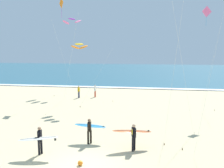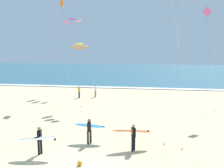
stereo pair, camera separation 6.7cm
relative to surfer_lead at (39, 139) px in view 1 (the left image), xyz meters
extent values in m
cube|color=#2D6075|center=(2.89, 54.69, -1.01)|extent=(160.00, 60.00, 0.08)
cube|color=white|center=(2.89, 24.99, -0.96)|extent=(160.00, 1.36, 0.01)
cylinder|color=black|center=(-0.07, 0.08, -0.61)|extent=(0.13, 0.13, 0.88)
cylinder|color=black|center=(0.00, 0.26, -0.61)|extent=(0.13, 0.13, 0.88)
cube|color=black|center=(-0.03, 0.17, 0.13)|extent=(0.26, 0.37, 0.60)
cube|color=blue|center=(-0.14, 0.15, 0.17)|extent=(0.05, 0.20, 0.32)
sphere|color=#A87A59|center=(-0.03, 0.17, 0.55)|extent=(0.21, 0.21, 0.21)
cylinder|color=black|center=(0.01, -0.06, 0.24)|extent=(0.09, 0.09, 0.26)
cylinder|color=black|center=(-0.03, -0.16, 0.11)|extent=(0.26, 0.13, 0.14)
cylinder|color=black|center=(-0.08, 0.39, 0.09)|extent=(0.09, 0.09, 0.56)
ellipsoid|color=white|center=(0.04, -0.18, 0.07)|extent=(2.38, 0.93, 0.23)
cube|color=#333333|center=(0.04, -0.18, 0.11)|extent=(2.01, 0.41, 0.15)
cube|color=#262628|center=(1.00, 0.00, 0.00)|extent=(0.12, 0.03, 0.14)
cylinder|color=black|center=(2.42, 2.08, -0.61)|extent=(0.13, 0.13, 0.88)
cylinder|color=black|center=(2.56, 2.25, -0.61)|extent=(0.13, 0.13, 0.88)
cube|color=black|center=(2.49, 2.16, 0.13)|extent=(0.22, 0.35, 0.60)
cube|color=red|center=(2.38, 2.16, 0.17)|extent=(0.02, 0.20, 0.32)
sphere|color=brown|center=(2.49, 2.16, 0.55)|extent=(0.21, 0.21, 0.21)
cylinder|color=black|center=(2.50, 1.93, 0.09)|extent=(0.09, 0.09, 0.56)
cylinder|color=black|center=(2.47, 2.39, 0.24)|extent=(0.09, 0.09, 0.26)
cylinder|color=black|center=(2.41, 2.48, 0.11)|extent=(0.26, 0.09, 0.14)
ellipsoid|color=#3399D8|center=(2.47, 2.52, 0.07)|extent=(2.16, 0.71, 0.22)
cube|color=#333333|center=(2.47, 2.52, 0.11)|extent=(1.87, 0.13, 0.14)
cube|color=#262628|center=(3.36, 2.58, 0.00)|extent=(0.12, 0.02, 0.14)
cylinder|color=black|center=(5.40, 1.42, -0.61)|extent=(0.13, 0.13, 0.88)
cylinder|color=black|center=(5.50, 1.62, -0.61)|extent=(0.13, 0.13, 0.88)
cube|color=black|center=(5.45, 1.52, 0.13)|extent=(0.30, 0.39, 0.60)
cube|color=yellow|center=(5.35, 1.48, 0.17)|extent=(0.08, 0.19, 0.32)
sphere|color=tan|center=(5.45, 1.52, 0.55)|extent=(0.21, 0.21, 0.21)
cylinder|color=black|center=(5.53, 1.30, 0.09)|extent=(0.09, 0.09, 0.56)
cylinder|color=black|center=(5.37, 1.74, 0.24)|extent=(0.09, 0.09, 0.26)
cylinder|color=black|center=(5.29, 1.80, 0.11)|extent=(0.26, 0.16, 0.14)
ellipsoid|color=orange|center=(5.33, 1.86, 0.07)|extent=(2.59, 1.35, 0.31)
cube|color=#333333|center=(5.33, 1.86, 0.11)|extent=(2.13, 0.78, 0.22)
cube|color=#262628|center=(6.35, 2.22, 0.00)|extent=(0.12, 0.05, 0.14)
cube|color=orange|center=(-4.09, 15.42, 10.62)|extent=(0.85, 0.99, 1.27)
cylinder|color=purple|center=(-4.09, 15.42, 9.43)|extent=(0.02, 0.02, 1.11)
cylinder|color=silver|center=(-2.53, 13.59, 3.96)|extent=(3.15, 3.68, 9.82)
cylinder|color=brown|center=(-0.96, 11.76, -1.00)|extent=(0.06, 0.06, 0.10)
ellipsoid|color=pink|center=(-3.57, 20.35, 9.00)|extent=(1.01, 1.47, 0.62)
ellipsoid|color=purple|center=(-4.59, 20.77, 9.42)|extent=(1.01, 1.47, 0.20)
ellipsoid|color=pink|center=(-5.60, 21.19, 9.00)|extent=(1.01, 1.47, 0.62)
cylinder|color=silver|center=(-5.35, 18.93, 3.98)|extent=(1.53, 3.69, 9.85)
cylinder|color=brown|center=(-6.11, 17.09, -1.00)|extent=(0.06, 0.06, 0.10)
cube|color=pink|center=(11.62, 11.74, 8.70)|extent=(0.97, 0.41, 1.04)
cylinder|color=#2D99DB|center=(11.62, 11.74, 7.78)|extent=(0.02, 0.02, 0.81)
cylinder|color=silver|center=(12.34, 12.02, 3.22)|extent=(1.44, 0.58, 8.32)
cylinder|color=brown|center=(13.05, 12.31, -1.00)|extent=(0.06, 0.06, 0.10)
cylinder|color=silver|center=(8.53, 3.86, 3.99)|extent=(2.26, 2.33, 9.87)
cylinder|color=brown|center=(7.40, 2.70, -1.00)|extent=(0.06, 0.06, 0.10)
cylinder|color=silver|center=(7.97, 2.89, 5.07)|extent=(1.01, 1.61, 12.03)
cylinder|color=brown|center=(8.47, 2.09, -1.00)|extent=(0.06, 0.06, 0.10)
cylinder|color=silver|center=(10.19, 2.25, 5.60)|extent=(2.44, 2.32, 13.10)
ellipsoid|color=orange|center=(-1.51, 12.23, 5.39)|extent=(1.09, 1.12, 0.51)
ellipsoid|color=yellow|center=(-0.90, 11.67, 5.70)|extent=(1.09, 1.11, 0.20)
ellipsoid|color=orange|center=(-0.29, 11.10, 5.39)|extent=(1.09, 1.12, 0.51)
cylinder|color=silver|center=(0.63, 13.31, 2.17)|extent=(3.07, 3.31, 6.24)
cylinder|color=brown|center=(2.15, 14.96, -1.00)|extent=(0.06, 0.06, 0.10)
cylinder|color=#2D334C|center=(-2.49, 16.47, -0.63)|extent=(0.22, 0.22, 0.84)
cube|color=gold|center=(-2.49, 16.47, 0.06)|extent=(0.21, 0.34, 0.54)
sphere|color=beige|center=(-2.49, 16.47, 0.44)|extent=(0.20, 0.20, 0.20)
cylinder|color=gold|center=(-2.47, 16.67, -0.04)|extent=(0.08, 0.08, 0.50)
cylinder|color=gold|center=(-2.52, 16.26, -0.04)|extent=(0.08, 0.08, 0.50)
cylinder|color=#D8593F|center=(-0.53, 17.29, -0.63)|extent=(0.22, 0.22, 0.84)
cube|color=white|center=(-0.53, 17.29, 0.06)|extent=(0.21, 0.34, 0.54)
sphere|color=beige|center=(-0.53, 17.29, 0.44)|extent=(0.20, 0.20, 0.20)
cylinder|color=white|center=(-0.51, 17.49, -0.04)|extent=(0.08, 0.08, 0.50)
cylinder|color=white|center=(-0.55, 17.08, -0.04)|extent=(0.08, 0.08, 0.50)
sphere|color=orange|center=(2.71, -0.82, -0.91)|extent=(0.28, 0.28, 0.28)
camera|label=1|loc=(6.20, -12.39, 5.20)|focal=37.82mm
camera|label=2|loc=(6.27, -12.38, 5.20)|focal=37.82mm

